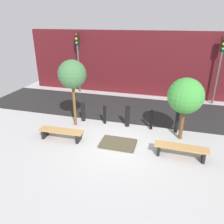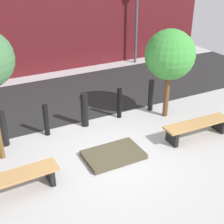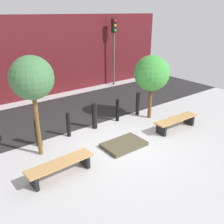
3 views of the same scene
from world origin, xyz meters
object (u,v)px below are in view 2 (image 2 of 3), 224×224
planter_bed (113,155)px  traffic_light_mid_west (137,2)px  bollard_far_right (151,95)px  bollard_center (85,110)px  bollard_left (46,120)px  bollard_far_left (3,129)px  tree_behind_right_bench (170,55)px  bench_right (197,126)px  bollard_right (119,103)px  bench_left (13,180)px

planter_bed → traffic_light_mid_west: bearing=54.9°
planter_bed → bollard_far_right: bearing=38.3°
bollard_center → bollard_left: bearing=180.0°
bollard_far_left → bollard_left: size_ratio=1.06×
bollard_left → bollard_far_right: size_ratio=0.90×
traffic_light_mid_west → tree_behind_right_bench: bearing=-111.2°
bench_right → bollard_right: bearing=125.3°
bench_left → tree_behind_right_bench: 5.42m
planter_bed → bollard_far_right: size_ratio=1.41×
bollard_far_left → bollard_far_right: 4.60m
bollard_left → bollard_center: size_ratio=0.89×
bollard_center → traffic_light_mid_west: 6.70m
bench_right → traffic_light_mid_west: size_ratio=0.50×
bollard_far_right → bollard_far_left: bearing=180.0°
bollard_right → bollard_far_right: 1.15m
planter_bed → tree_behind_right_bench: (2.48, 1.25, 1.90)m
bollard_left → bollard_center: bearing=0.0°
bollard_left → bollard_right: bearing=0.0°
bench_right → bollard_left: bollard_left is taller
planter_bed → bollard_right: bollard_right is taller
bollard_left → bollard_far_right: bollard_far_right is taller
bollard_center → bollard_far_left: bearing=180.0°
bench_left → bollard_left: (1.33, 2.01, 0.14)m
tree_behind_right_bench → bollard_right: 2.07m
planter_bed → tree_behind_right_bench: bearing=26.7°
bench_right → traffic_light_mid_west: traffic_light_mid_west is taller
bench_right → bollard_right: bollard_right is taller
tree_behind_right_bench → bench_left: bearing=-163.7°
bench_left → bench_right: bearing=-1.8°
bollard_center → bollard_far_right: size_ratio=1.01×
bollard_center → bench_right: bearing=-39.0°
bench_right → bollard_center: bearing=142.7°
bollard_center → bollard_right: size_ratio=1.07×
bollard_center → traffic_light_mid_west: size_ratio=0.26×
bench_left → bench_right: size_ratio=0.99×
bench_left → bollard_right: bearing=27.2°
bollard_far_left → bollard_far_right: (4.60, 0.00, 0.02)m
bollard_far_right → traffic_light_mid_west: bearing=64.5°
planter_bed → bollard_far_left: (-2.30, 1.81, 0.43)m
bench_right → traffic_light_mid_west: (1.96, 6.52, 2.37)m
bollard_right → bollard_far_right: bollard_far_right is taller
tree_behind_right_bench → bollard_far_left: bearing=173.3°
planter_bed → bollard_left: bollard_left is taller
bollard_far_left → planter_bed: bearing=-38.3°
bollard_far_left → bollard_left: bollard_far_left is taller
bollard_far_left → bollard_right: bearing=0.0°
bollard_center → bollard_far_right: bearing=0.0°
bollard_far_right → traffic_light_mid_west: size_ratio=0.26×
bench_left → bollard_far_right: bollard_far_right is taller
bench_right → bollard_left: 4.15m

